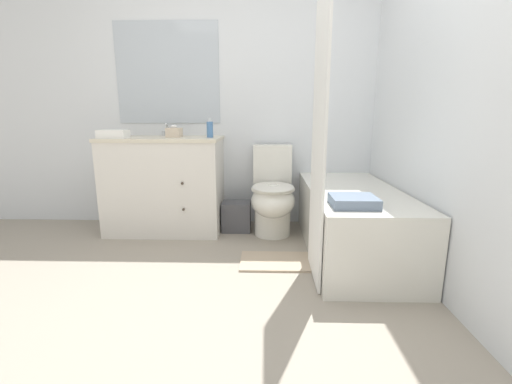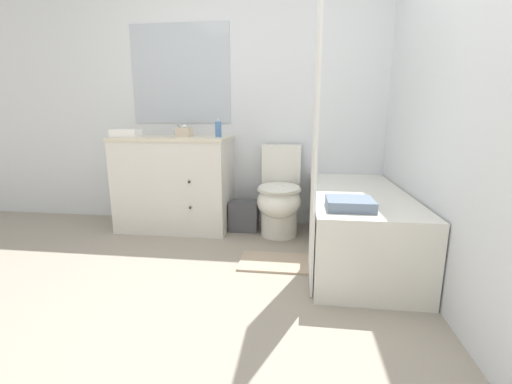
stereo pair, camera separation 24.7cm
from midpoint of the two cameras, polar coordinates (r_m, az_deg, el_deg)
ground_plane at (r=1.95m, az=-3.92°, el=-20.50°), size 14.00×14.00×0.00m
wall_back at (r=3.43m, az=1.78°, el=15.64°), size 8.00×0.06×2.50m
wall_right at (r=2.67m, az=29.07°, el=15.00°), size 0.05×2.78×2.50m
vanity_cabinet at (r=3.33m, az=-11.20°, el=1.64°), size 1.05×0.60×0.88m
sink_faucet at (r=3.48m, az=-10.42°, el=9.83°), size 0.14×0.12×0.12m
toilet at (r=3.10m, az=6.23°, el=-0.82°), size 0.39×0.69×0.80m
bathtub at (r=2.78m, az=18.85°, el=-4.97°), size 0.68×1.56×0.51m
shower_curtain at (r=2.16m, az=13.24°, el=10.93°), size 0.01×0.51×2.02m
wastebasket at (r=3.26m, az=0.19°, el=-4.00°), size 0.26×0.22×0.28m
tissue_box at (r=3.27m, az=-9.70°, el=9.85°), size 0.12×0.15×0.11m
soap_dispenser at (r=3.13m, az=-4.03°, el=10.46°), size 0.06×0.06×0.17m
hand_towel_folded at (r=3.25m, az=-18.86°, el=9.22°), size 0.24×0.15×0.07m
bath_towel_folded at (r=2.18m, az=18.55°, el=-1.89°), size 0.28×0.25×0.06m
bath_mat at (r=2.59m, az=6.55°, el=-11.63°), size 0.57×0.35×0.02m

